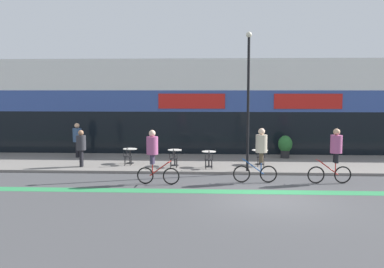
{
  "coord_description": "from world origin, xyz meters",
  "views": [
    {
      "loc": [
        -1.89,
        -15.25,
        3.8
      ],
      "look_at": [
        -2.98,
        5.62,
        1.7
      ],
      "focal_mm": 42.0,
      "sensor_mm": 36.0,
      "label": 1
    }
  ],
  "objects_px": {
    "cyclist_1": "(154,152)",
    "cafe_chair_0_near": "(128,155)",
    "pedestrian_near_end": "(81,145)",
    "bistro_table_2": "(209,156)",
    "bistro_table_1": "(175,154)",
    "cyclist_0": "(260,151)",
    "bistro_table_3": "(260,154)",
    "bistro_table_0": "(130,153)",
    "planter_pot": "(285,146)",
    "cafe_chair_1_near": "(174,157)",
    "cafe_chair_2_near": "(209,158)",
    "lamp_post": "(248,93)",
    "pedestrian_far_end": "(77,137)",
    "cafe_chair_3_near": "(261,156)",
    "cyclist_2": "(335,151)"
  },
  "relations": [
    {
      "from": "bistro_table_0",
      "to": "planter_pot",
      "type": "relative_size",
      "value": 0.61
    },
    {
      "from": "bistro_table_1",
      "to": "cyclist_1",
      "type": "distance_m",
      "value": 3.82
    },
    {
      "from": "bistro_table_1",
      "to": "cafe_chair_1_near",
      "type": "height_order",
      "value": "cafe_chair_1_near"
    },
    {
      "from": "cyclist_1",
      "to": "pedestrian_near_end",
      "type": "xyz_separation_m",
      "value": [
        -3.9,
        3.18,
        -0.13
      ]
    },
    {
      "from": "pedestrian_near_end",
      "to": "pedestrian_far_end",
      "type": "xyz_separation_m",
      "value": [
        -1.09,
        2.91,
        0.06
      ]
    },
    {
      "from": "cafe_chair_1_near",
      "to": "cyclist_2",
      "type": "relative_size",
      "value": 0.4
    },
    {
      "from": "lamp_post",
      "to": "cyclist_0",
      "type": "distance_m",
      "value": 3.03
    },
    {
      "from": "pedestrian_far_end",
      "to": "cafe_chair_0_near",
      "type": "bearing_deg",
      "value": -37.26
    },
    {
      "from": "cafe_chair_0_near",
      "to": "cyclist_2",
      "type": "xyz_separation_m",
      "value": [
        9.02,
        -3.09,
        0.67
      ]
    },
    {
      "from": "cafe_chair_0_near",
      "to": "cafe_chair_2_near",
      "type": "relative_size",
      "value": 1.0
    },
    {
      "from": "cafe_chair_1_near",
      "to": "pedestrian_near_end",
      "type": "bearing_deg",
      "value": 89.58
    },
    {
      "from": "bistro_table_0",
      "to": "pedestrian_far_end",
      "type": "bearing_deg",
      "value": 150.14
    },
    {
      "from": "planter_pot",
      "to": "pedestrian_near_end",
      "type": "xyz_separation_m",
      "value": [
        -10.09,
        -3.27,
        0.37
      ]
    },
    {
      "from": "cafe_chair_2_near",
      "to": "cyclist_1",
      "type": "relative_size",
      "value": 0.41
    },
    {
      "from": "bistro_table_0",
      "to": "cafe_chair_1_near",
      "type": "distance_m",
      "value": 2.54
    },
    {
      "from": "bistro_table_2",
      "to": "cafe_chair_3_near",
      "type": "height_order",
      "value": "cafe_chair_3_near"
    },
    {
      "from": "bistro_table_3",
      "to": "cafe_chair_3_near",
      "type": "distance_m",
      "value": 0.63
    },
    {
      "from": "planter_pot",
      "to": "pedestrian_far_end",
      "type": "bearing_deg",
      "value": -178.14
    },
    {
      "from": "cafe_chair_2_near",
      "to": "pedestrian_far_end",
      "type": "distance_m",
      "value": 7.89
    },
    {
      "from": "bistro_table_2",
      "to": "cafe_chair_0_near",
      "type": "height_order",
      "value": "cafe_chair_0_near"
    },
    {
      "from": "bistro_table_1",
      "to": "cyclist_0",
      "type": "relative_size",
      "value": 0.35
    },
    {
      "from": "bistro_table_1",
      "to": "cafe_chair_2_near",
      "type": "xyz_separation_m",
      "value": [
        1.66,
        -0.91,
        -0.03
      ]
    },
    {
      "from": "bistro_table_3",
      "to": "lamp_post",
      "type": "height_order",
      "value": "lamp_post"
    },
    {
      "from": "planter_pot",
      "to": "cyclist_2",
      "type": "xyz_separation_m",
      "value": [
        1.05,
        -5.93,
        0.52
      ]
    },
    {
      "from": "bistro_table_2",
      "to": "cafe_chair_0_near",
      "type": "distance_m",
      "value": 3.93
    },
    {
      "from": "cafe_chair_1_near",
      "to": "cyclist_1",
      "type": "bearing_deg",
      "value": 171.26
    },
    {
      "from": "bistro_table_1",
      "to": "cafe_chair_1_near",
      "type": "distance_m",
      "value": 0.63
    },
    {
      "from": "bistro_table_2",
      "to": "cafe_chair_2_near",
      "type": "bearing_deg",
      "value": -89.36
    },
    {
      "from": "lamp_post",
      "to": "cyclist_2",
      "type": "distance_m",
      "value": 4.5
    },
    {
      "from": "cafe_chair_3_near",
      "to": "planter_pot",
      "type": "relative_size",
      "value": 0.75
    },
    {
      "from": "bistro_table_0",
      "to": "pedestrian_near_end",
      "type": "relative_size",
      "value": 0.42
    },
    {
      "from": "cafe_chair_0_near",
      "to": "cafe_chair_1_near",
      "type": "bearing_deg",
      "value": -102.32
    },
    {
      "from": "bistro_table_2",
      "to": "bistro_table_3",
      "type": "bearing_deg",
      "value": 18.13
    },
    {
      "from": "cyclist_0",
      "to": "pedestrian_far_end",
      "type": "height_order",
      "value": "cyclist_0"
    },
    {
      "from": "cafe_chair_2_near",
      "to": "cyclist_0",
      "type": "bearing_deg",
      "value": -142.86
    },
    {
      "from": "bistro_table_0",
      "to": "cafe_chair_0_near",
      "type": "xyz_separation_m",
      "value": [
        -0.0,
        -0.63,
        -0.01
      ]
    },
    {
      "from": "bistro_table_0",
      "to": "cyclist_0",
      "type": "height_order",
      "value": "cyclist_0"
    },
    {
      "from": "cyclist_1",
      "to": "pedestrian_near_end",
      "type": "bearing_deg",
      "value": 145.24
    },
    {
      "from": "bistro_table_3",
      "to": "cafe_chair_3_near",
      "type": "relative_size",
      "value": 0.86
    },
    {
      "from": "bistro_table_3",
      "to": "lamp_post",
      "type": "distance_m",
      "value": 3.57
    },
    {
      "from": "cyclist_1",
      "to": "cafe_chair_0_near",
      "type": "bearing_deg",
      "value": 120.53
    },
    {
      "from": "cafe_chair_2_near",
      "to": "planter_pot",
      "type": "relative_size",
      "value": 0.75
    },
    {
      "from": "cafe_chair_0_near",
      "to": "bistro_table_0",
      "type": "bearing_deg",
      "value": 0.2
    },
    {
      "from": "bistro_table_3",
      "to": "planter_pot",
      "type": "xyz_separation_m",
      "value": [
        1.56,
        2.19,
        0.15
      ]
    },
    {
      "from": "bistro_table_3",
      "to": "planter_pot",
      "type": "relative_size",
      "value": 0.65
    },
    {
      "from": "bistro_table_0",
      "to": "bistro_table_2",
      "type": "bearing_deg",
      "value": -11.41
    },
    {
      "from": "lamp_post",
      "to": "pedestrian_near_end",
      "type": "xyz_separation_m",
      "value": [
        -7.8,
        0.73,
        -2.47
      ]
    },
    {
      "from": "cafe_chair_2_near",
      "to": "planter_pot",
      "type": "xyz_separation_m",
      "value": [
        4.03,
        3.63,
        0.15
      ]
    },
    {
      "from": "bistro_table_3",
      "to": "cyclist_1",
      "type": "height_order",
      "value": "cyclist_1"
    },
    {
      "from": "bistro_table_0",
      "to": "lamp_post",
      "type": "relative_size",
      "value": 0.12
    }
  ]
}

